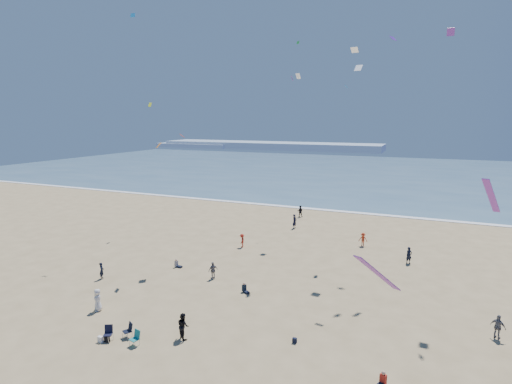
% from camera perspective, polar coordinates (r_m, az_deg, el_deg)
% --- Properties ---
extents(ground, '(220.00, 220.00, 0.00)m').
position_cam_1_polar(ground, '(25.55, -12.34, -24.18)').
color(ground, tan).
rests_on(ground, ground).
extents(ocean, '(220.00, 100.00, 0.06)m').
position_cam_1_polar(ocean, '(113.54, 16.57, 2.63)').
color(ocean, '#476B84').
rests_on(ocean, ground).
extents(surf_line, '(220.00, 1.20, 0.08)m').
position_cam_1_polar(surf_line, '(64.80, 11.31, -2.67)').
color(surf_line, white).
rests_on(surf_line, ground).
extents(headland_far, '(110.00, 20.00, 3.20)m').
position_cam_1_polar(headland_far, '(200.94, 1.90, 6.66)').
color(headland_far, '#7A8EA8').
rests_on(headland_far, ground).
extents(headland_near, '(40.00, 14.00, 2.00)m').
position_cam_1_polar(headland_near, '(214.39, -8.67, 6.62)').
color(headland_near, '#7A8EA8').
rests_on(headland_near, ground).
extents(standing_flyers, '(37.25, 39.64, 1.91)m').
position_cam_1_polar(standing_flyers, '(37.92, 7.01, -10.68)').
color(standing_flyers, '#C23A1B').
rests_on(standing_flyers, ground).
extents(seated_group, '(21.51, 22.93, 0.84)m').
position_cam_1_polar(seated_group, '(27.56, -2.43, -20.11)').
color(seated_group, white).
rests_on(seated_group, ground).
extents(chair_cluster, '(2.77, 1.61, 1.00)m').
position_cam_1_polar(chair_cluster, '(29.12, -18.47, -18.71)').
color(chair_cluster, black).
rests_on(chair_cluster, ground).
extents(white_tote, '(0.35, 0.20, 0.40)m').
position_cam_1_polar(white_tote, '(29.65, -21.34, -19.00)').
color(white_tote, white).
rests_on(white_tote, ground).
extents(black_backpack, '(0.30, 0.22, 0.38)m').
position_cam_1_polar(black_backpack, '(29.54, -20.52, -19.09)').
color(black_backpack, black).
rests_on(black_backpack, ground).
extents(navy_bag, '(0.28, 0.18, 0.34)m').
position_cam_1_polar(navy_bag, '(27.89, 5.54, -20.36)').
color(navy_bag, black).
rests_on(navy_bag, ground).
extents(kites_aloft, '(45.90, 40.35, 27.50)m').
position_cam_1_polar(kites_aloft, '(30.38, 17.44, 10.39)').
color(kites_aloft, green).
rests_on(kites_aloft, ground).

